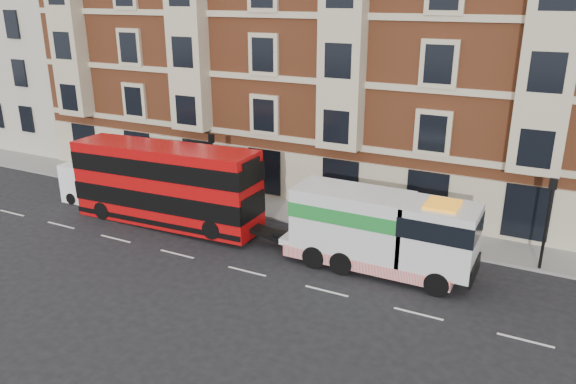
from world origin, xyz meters
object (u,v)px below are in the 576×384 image
at_px(double_decker_bus, 165,183).
at_px(pedestrian, 122,171).
at_px(box_van, 99,185).
at_px(tow_truck, 377,231).

xyz_separation_m(double_decker_bus, pedestrian, (-6.91, 3.92, -1.37)).
relative_size(double_decker_bus, pedestrian, 6.55).
bearing_deg(box_van, tow_truck, -5.37).
relative_size(double_decker_bus, tow_truck, 1.25).
distance_m(double_decker_bus, tow_truck, 12.07).
height_order(box_van, pedestrian, box_van).
bearing_deg(double_decker_bus, tow_truck, -0.00).
xyz_separation_m(double_decker_bus, box_van, (-5.79, 0.74, -1.21)).
distance_m(double_decker_bus, pedestrian, 8.06).
distance_m(double_decker_bus, box_van, 5.96).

